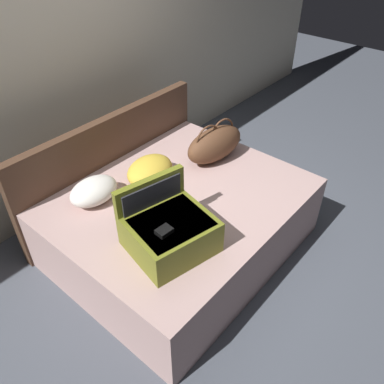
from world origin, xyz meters
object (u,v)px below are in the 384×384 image
(hard_case_large, at_px, (169,230))
(pillow_near_headboard, at_px, (94,191))
(duffel_bag, at_px, (215,144))
(pillow_center_head, at_px, (150,170))
(bed, at_px, (181,222))

(hard_case_large, height_order, pillow_near_headboard, hard_case_large)
(duffel_bag, height_order, pillow_center_head, duffel_bag)
(duffel_bag, relative_size, pillow_center_head, 1.43)
(hard_case_large, bearing_deg, bed, 46.60)
(pillow_near_headboard, height_order, pillow_center_head, pillow_center_head)
(hard_case_large, bearing_deg, pillow_center_head, 67.38)
(duffel_bag, relative_size, pillow_near_headboard, 1.57)
(hard_case_large, distance_m, pillow_center_head, 0.76)
(bed, relative_size, pillow_near_headboard, 4.91)
(bed, height_order, hard_case_large, hard_case_large)
(hard_case_large, relative_size, pillow_center_head, 1.43)
(bed, relative_size, duffel_bag, 3.12)
(duffel_bag, distance_m, pillow_near_headboard, 1.08)
(bed, bearing_deg, hard_case_large, -146.02)
(bed, xyz_separation_m, duffel_bag, (0.58, 0.13, 0.42))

